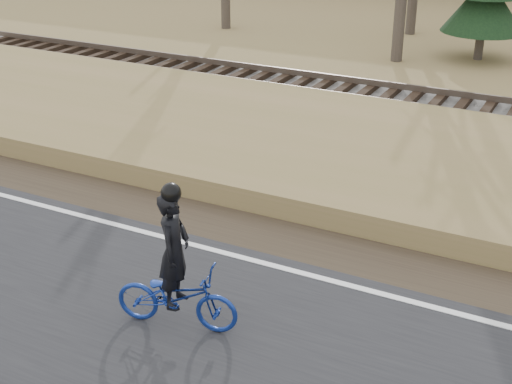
% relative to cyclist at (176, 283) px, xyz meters
% --- Properties ---
extents(ground, '(120.00, 120.00, 0.00)m').
position_rel_cyclist_xyz_m(ground, '(3.29, 1.79, -0.72)').
color(ground, olive).
rests_on(ground, ground).
extents(edge_line, '(120.00, 0.12, 0.01)m').
position_rel_cyclist_xyz_m(edge_line, '(3.29, 1.99, -0.66)').
color(edge_line, silver).
rests_on(edge_line, road).
extents(shoulder, '(120.00, 1.60, 0.04)m').
position_rel_cyclist_xyz_m(shoulder, '(3.29, 2.99, -0.70)').
color(shoulder, '#473A2B').
rests_on(shoulder, ground).
extents(embankment, '(120.00, 5.00, 0.44)m').
position_rel_cyclist_xyz_m(embankment, '(3.29, 5.99, -0.50)').
color(embankment, olive).
rests_on(embankment, ground).
extents(cyclist, '(1.77, 0.93, 2.09)m').
position_rel_cyclist_xyz_m(cyclist, '(0.00, 0.00, 0.00)').
color(cyclist, navy).
rests_on(cyclist, road).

